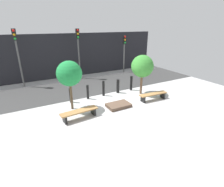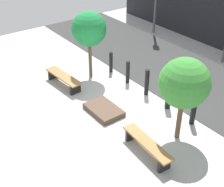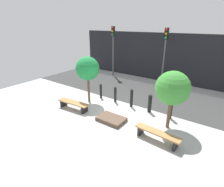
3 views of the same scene
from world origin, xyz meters
name	(u,v)px [view 3 (image 3 of 3)]	position (x,y,z in m)	size (l,w,h in m)	color
ground_plane	(116,117)	(0.00, 0.00, 0.00)	(18.00, 18.00, 0.00)	#AEAEAE
road_strip	(148,94)	(0.00, 3.80, 0.01)	(18.00, 4.03, 0.01)	#353535
building_facade	(169,58)	(0.00, 7.37, 1.86)	(16.20, 0.50, 3.72)	black
bench_left	(74,104)	(-2.40, -0.59, 0.32)	(1.92, 0.58, 0.44)	black
bench_right	(157,134)	(2.40, -0.59, 0.32)	(1.89, 0.52, 0.44)	black
planter_bed	(111,119)	(0.00, -0.39, 0.09)	(1.32, 0.87, 0.19)	brown
tree_behind_left_bench	(88,69)	(-2.40, 0.65, 2.02)	(1.34, 1.34, 2.70)	brown
tree_behind_right_bench	(172,88)	(2.40, 0.65, 1.89)	(1.45, 1.45, 2.62)	brown
bollard_far_left	(101,91)	(-2.21, 1.54, 0.45)	(0.15, 0.15, 0.89)	black
bollard_left	(115,95)	(-1.10, 1.54, 0.46)	(0.15, 0.15, 0.92)	black
bollard_center	(131,98)	(0.00, 1.54, 0.51)	(0.16, 0.16, 1.02)	black
bollard_right	(150,104)	(1.10, 1.54, 0.48)	(0.20, 0.20, 0.95)	black
bollard_far_right	(171,109)	(2.21, 1.54, 0.52)	(0.17, 0.17, 1.03)	black
traffic_light_west	(113,43)	(-4.49, 6.10, 2.85)	(0.28, 0.27, 4.16)	#555555
traffic_light_mid_west	(165,47)	(0.00, 6.10, 2.82)	(0.28, 0.27, 4.12)	#515151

